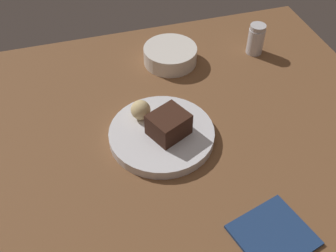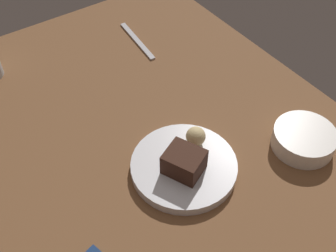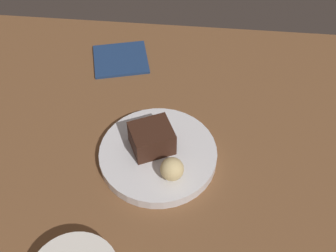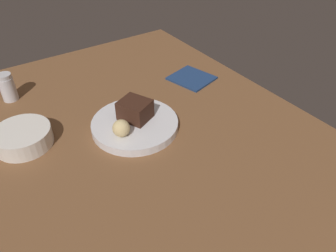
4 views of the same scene
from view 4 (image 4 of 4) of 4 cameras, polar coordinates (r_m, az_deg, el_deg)
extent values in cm
cube|color=brown|center=(79.36, -2.93, -4.02)|extent=(120.00, 84.00, 3.00)
cylinder|color=silver|center=(82.89, -5.91, 0.19)|extent=(21.89, 21.89, 2.10)
cube|color=#381E14|center=(82.13, -5.78, 2.84)|extent=(9.39, 8.93, 4.92)
sphere|color=#DBC184|center=(77.08, -8.17, -0.38)|extent=(4.18, 4.18, 4.18)
cylinder|color=silver|center=(102.72, -26.17, 5.83)|extent=(4.23, 4.23, 6.82)
cylinder|color=silver|center=(100.91, -26.79, 7.75)|extent=(4.02, 4.02, 1.20)
cylinder|color=white|center=(84.27, -24.02, -1.81)|extent=(13.42, 13.42, 4.21)
cube|color=navy|center=(104.23, 4.15, 8.34)|extent=(14.74, 14.09, 0.60)
camera|label=1|loc=(0.96, 37.05, 38.21)|focal=42.73mm
camera|label=2|loc=(1.18, -3.28, 46.26)|focal=44.11mm
camera|label=3|loc=(0.57, -66.54, 32.70)|focal=45.08mm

